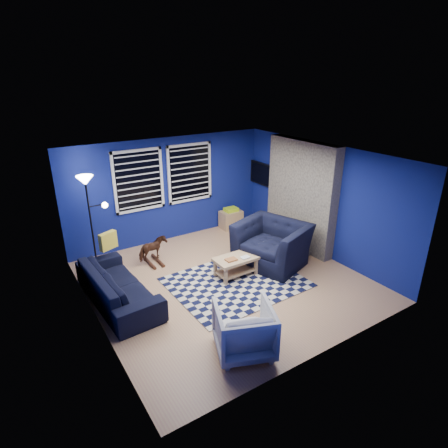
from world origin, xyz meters
name	(u,v)px	position (x,y,z in m)	size (l,w,h in m)	color
floor	(226,281)	(0.00, 0.00, 0.00)	(5.00, 5.00, 0.00)	tan
ceiling	(226,157)	(0.00, 0.00, 2.50)	(5.00, 5.00, 0.00)	white
wall_back	(169,190)	(0.00, 2.50, 1.25)	(5.00, 5.00, 0.00)	navy
wall_left	(90,256)	(-2.50, 0.00, 1.25)	(5.00, 5.00, 0.00)	navy
wall_right	(321,200)	(2.50, 0.00, 1.25)	(5.00, 5.00, 0.00)	navy
fireplace	(300,198)	(2.36, 0.50, 1.20)	(0.65, 2.00, 2.50)	gray
window_left	(139,181)	(-0.75, 2.46, 1.60)	(1.17, 0.06, 1.42)	black
window_right	(190,173)	(0.55, 2.46, 1.60)	(1.17, 0.06, 1.42)	black
tv	(263,174)	(2.45, 2.00, 1.40)	(0.07, 1.00, 0.58)	black
rug	(236,282)	(0.14, -0.16, 0.01)	(2.50, 2.00, 0.02)	black
sofa	(118,285)	(-2.01, 0.47, 0.32)	(0.86, 2.21, 0.65)	black
armchair_big	(272,244)	(1.24, 0.10, 0.46)	(1.23, 1.41, 0.92)	black
armchair_bent	(244,329)	(-0.87, -1.83, 0.39)	(0.82, 0.85, 0.77)	gray
rocking_horse	(153,249)	(-0.92, 1.49, 0.33)	(0.62, 0.28, 0.53)	#482617
coffee_table	(236,263)	(0.28, 0.07, 0.30)	(0.87, 0.50, 0.44)	tan
cabinet	(231,219)	(1.62, 2.25, 0.25)	(0.56, 0.38, 0.56)	tan
floor_lamp	(88,193)	(-1.96, 2.07, 1.62)	(0.54, 0.33, 1.98)	black
throw_pillow	(108,241)	(-1.86, 1.36, 0.82)	(0.37, 0.11, 0.35)	gold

